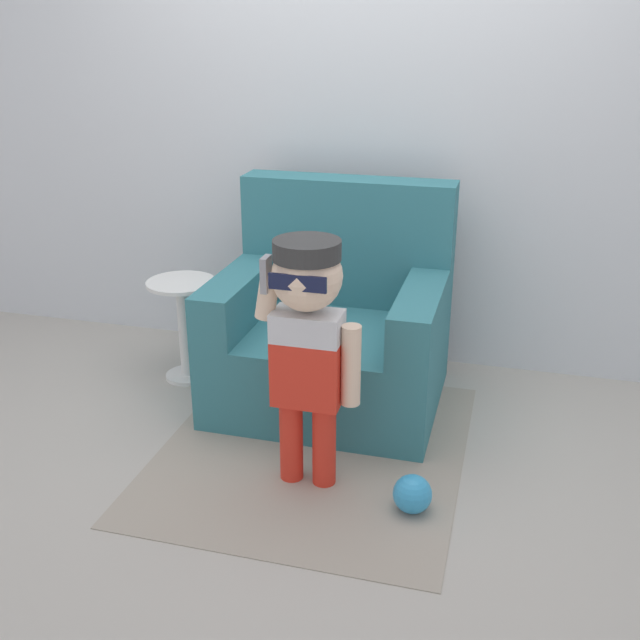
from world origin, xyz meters
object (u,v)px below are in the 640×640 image
at_px(armchair, 334,329).
at_px(person_child, 308,327).
at_px(side_table, 184,320).
at_px(toy_ball, 412,494).

distance_m(armchair, person_child, 0.80).
relative_size(person_child, side_table, 1.90).
xyz_separation_m(person_child, toy_ball, (0.42, -0.09, -0.58)).
xyz_separation_m(armchair, person_child, (0.09, -0.73, 0.31)).
bearing_deg(armchair, side_table, -179.03).
bearing_deg(person_child, toy_ball, -12.12).
bearing_deg(armchair, person_child, -83.08).
bearing_deg(toy_ball, person_child, 167.88).
relative_size(armchair, toy_ball, 7.00).
xyz_separation_m(side_table, toy_ball, (1.27, -0.81, -0.24)).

